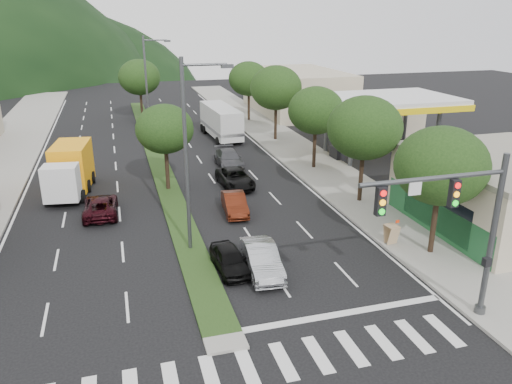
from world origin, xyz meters
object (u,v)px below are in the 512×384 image
object	(u,v)px
tree_r_a	(441,166)
tree_r_c	(316,111)
car_queue_c	(235,204)
car_queue_d	(235,178)
sedan_silver	(262,259)
car_queue_b	(229,159)
streetlight_near	(190,148)
box_truck	(70,171)
traffic_signal	(463,217)
a_frame_sign	(391,233)
suv_maroon	(100,206)
car_queue_a	(230,259)
tree_med_far	(139,77)
tree_med_near	(165,129)
streetlight_mid	(149,84)
tree_r_d	(276,88)
tree_r_b	(365,128)
tree_r_e	(249,79)
motorhome	(221,121)

from	to	relation	value
tree_r_a	tree_r_c	size ratio (longest dim) A/B	1.02
car_queue_c	car_queue_d	bearing A→B (deg)	81.16
tree_r_c	sedan_silver	xyz separation A→B (m)	(-9.06, -15.42, -4.05)
car_queue_b	streetlight_near	bearing A→B (deg)	-108.15
tree_r_c	box_truck	size ratio (longest dim) A/B	0.95
tree_r_c	car_queue_d	xyz separation A→B (m)	(-7.22, -2.59, -4.11)
traffic_signal	car_queue_b	distance (m)	24.54
tree_r_a	a_frame_sign	distance (m)	4.54
streetlight_near	suv_maroon	bearing A→B (deg)	126.85
car_queue_a	car_queue_d	xyz separation A→B (m)	(3.28, 12.24, 0.04)
tree_med_far	car_queue_b	xyz separation A→B (m)	(5.49, -21.59, -4.33)
car_queue_d	tree_r_c	bearing A→B (deg)	18.07
tree_med_near	streetlight_mid	distance (m)	15.05
tree_med_near	car_queue_a	distance (m)	13.47
tree_med_near	car_queue_b	bearing A→B (deg)	38.82
tree_r_a	a_frame_sign	bearing A→B (deg)	135.89
a_frame_sign	tree_med_near	bearing A→B (deg)	122.50
car_queue_c	tree_r_d	bearing A→B (deg)	69.59
car_queue_b	car_queue_c	size ratio (longest dim) A/B	1.23
tree_med_near	car_queue_d	size ratio (longest dim) A/B	1.32
car_queue_c	streetlight_near	bearing A→B (deg)	-121.59
streetlight_mid	car_queue_c	world-z (taller)	streetlight_mid
tree_r_a	car_queue_c	distance (m)	12.66
tree_r_c	tree_med_near	xyz separation A→B (m)	(-12.00, -2.00, -0.32)
tree_med_far	streetlight_near	xyz separation A→B (m)	(0.21, -36.00, 0.58)
tree_r_a	tree_r_d	world-z (taller)	tree_r_d
streetlight_near	tree_r_a	bearing A→B (deg)	-18.73
streetlight_near	car_queue_b	distance (m)	16.11
tree_r_b	streetlight_near	xyz separation A→B (m)	(-11.79, -4.00, 0.55)
tree_r_e	car_queue_a	world-z (taller)	tree_r_e
box_truck	a_frame_sign	xyz separation A→B (m)	(17.06, -14.11, -0.76)
tree_r_c	tree_r_d	bearing A→B (deg)	90.00
traffic_signal	car_queue_d	distance (m)	19.83
car_queue_a	car_queue_c	world-z (taller)	car_queue_c
tree_r_c	a_frame_sign	bearing A→B (deg)	-95.88
tree_r_a	car_queue_a	xyz separation A→B (m)	(-10.50, 1.17, -4.22)
car_queue_b	car_queue_d	size ratio (longest dim) A/B	1.03
traffic_signal	car_queue_a	world-z (taller)	traffic_signal
tree_med_near	car_queue_a	xyz separation A→B (m)	(1.50, -12.83, -3.83)
tree_r_b	car_queue_c	bearing A→B (deg)	177.20
tree_r_e	box_truck	bearing A→B (deg)	-132.24
tree_r_b	car_queue_a	world-z (taller)	tree_r_b
streetlight_near	a_frame_sign	size ratio (longest dim) A/B	6.99
traffic_signal	tree_r_c	distance (m)	21.74
suv_maroon	motorhome	bearing A→B (deg)	-121.02
sedan_silver	suv_maroon	bearing A→B (deg)	131.34
car_queue_c	box_truck	xyz separation A→B (m)	(-10.08, 7.15, 0.91)
box_truck	a_frame_sign	bearing A→B (deg)	147.88
traffic_signal	streetlight_near	xyz separation A→B (m)	(-8.82, 9.54, 0.94)
tree_med_near	car_queue_c	xyz separation A→B (m)	(3.52, -5.59, -3.80)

